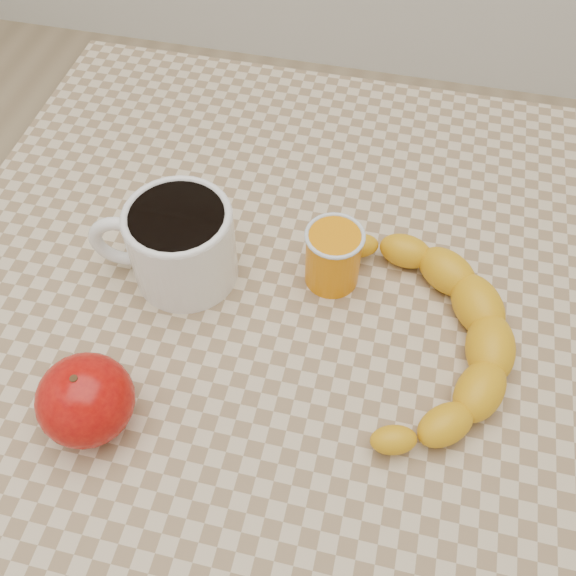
% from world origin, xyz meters
% --- Properties ---
extents(ground, '(3.00, 3.00, 0.00)m').
position_xyz_m(ground, '(0.00, 0.00, 0.00)').
color(ground, tan).
rests_on(ground, ground).
extents(table, '(0.80, 0.80, 0.75)m').
position_xyz_m(table, '(0.00, 0.00, 0.66)').
color(table, '#C2AC89').
rests_on(table, ground).
extents(coffee_mug, '(0.16, 0.13, 0.10)m').
position_xyz_m(coffee_mug, '(-0.12, 0.01, 0.80)').
color(coffee_mug, white).
rests_on(coffee_mug, table).
extents(orange_juice_glass, '(0.06, 0.06, 0.07)m').
position_xyz_m(orange_juice_glass, '(0.04, 0.04, 0.79)').
color(orange_juice_glass, orange).
rests_on(orange_juice_glass, table).
extents(apple, '(0.09, 0.09, 0.08)m').
position_xyz_m(apple, '(-0.14, -0.18, 0.79)').
color(apple, '#880405').
rests_on(apple, table).
extents(banana, '(0.28, 0.35, 0.05)m').
position_xyz_m(banana, '(0.14, -0.03, 0.77)').
color(banana, gold).
rests_on(banana, table).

